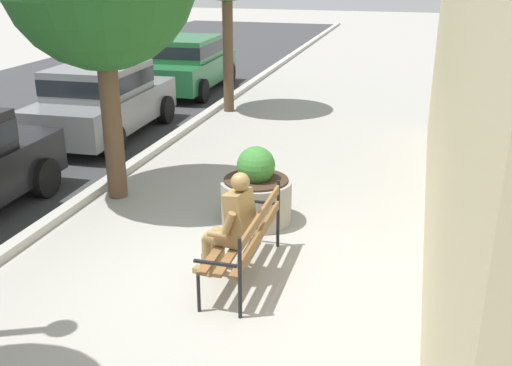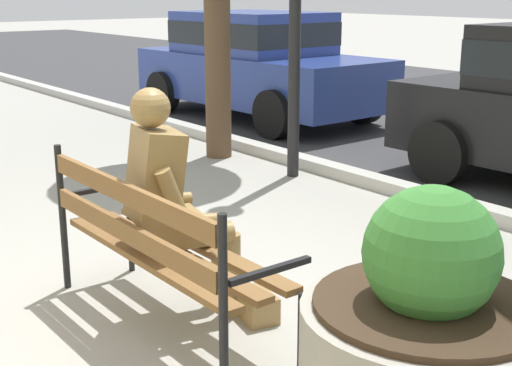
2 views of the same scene
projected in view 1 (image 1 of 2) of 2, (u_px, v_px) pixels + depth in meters
name	position (u px, v px, depth m)	size (l,w,h in m)	color
ground_plane	(227.00, 271.00, 7.38)	(80.00, 80.00, 0.00)	#9E9B93
curb_stone	(24.00, 239.00, 8.09)	(60.00, 0.20, 0.12)	#B2AFA8
building_wall_behind	(459.00, 112.00, 7.44)	(12.00, 0.50, 3.66)	#C6B78C
park_bench	(248.00, 236.00, 7.06)	(1.80, 0.54, 0.95)	brown
bronze_statue_seated	(230.00, 226.00, 7.03)	(0.75, 0.80, 1.37)	olive
concrete_planter	(256.00, 194.00, 8.63)	(1.04, 1.04, 1.14)	gray
parked_car_grey	(102.00, 99.00, 12.67)	(4.16, 2.03, 1.56)	slate
parked_car_green	(187.00, 63.00, 17.07)	(4.16, 2.03, 1.56)	#236638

